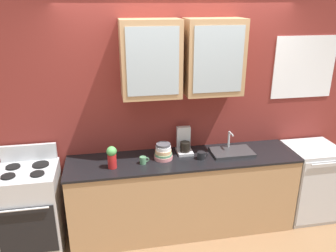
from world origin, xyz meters
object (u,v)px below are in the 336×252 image
(vase, at_px, (112,157))
(dishwasher, at_px, (309,181))
(cup_near_sink, at_px, (201,155))
(bowl_stack, at_px, (163,152))
(cup_near_bowls, at_px, (143,160))
(coffee_maker, at_px, (184,143))
(sink_faucet, at_px, (232,151))
(stove_range, at_px, (31,209))

(vase, height_order, dishwasher, vase)
(vase, height_order, cup_near_sink, vase)
(bowl_stack, bearing_deg, cup_near_bowls, -161.75)
(dishwasher, bearing_deg, coffee_maker, 174.12)
(cup_near_bowls, bearing_deg, dishwasher, 1.33)
(bowl_stack, relative_size, cup_near_bowls, 1.97)
(sink_faucet, bearing_deg, stove_range, -179.41)
(cup_near_sink, height_order, coffee_maker, coffee_maker)
(bowl_stack, xyz_separation_m, coffee_maker, (0.26, 0.13, 0.03))
(cup_near_bowls, height_order, coffee_maker, coffee_maker)
(sink_faucet, bearing_deg, cup_near_bowls, -175.80)
(vase, height_order, coffee_maker, coffee_maker)
(cup_near_sink, bearing_deg, dishwasher, 2.05)
(cup_near_bowls, xyz_separation_m, coffee_maker, (0.49, 0.20, 0.07))
(dishwasher, bearing_deg, bowl_stack, 179.09)
(bowl_stack, height_order, cup_near_sink, bowl_stack)
(sink_faucet, height_order, vase, vase)
(stove_range, xyz_separation_m, coffee_maker, (1.68, 0.15, 0.55))
(cup_near_sink, relative_size, dishwasher, 0.13)
(stove_range, xyz_separation_m, bowl_stack, (1.42, 0.02, 0.53))
(sink_faucet, xyz_separation_m, cup_near_sink, (-0.38, -0.08, 0.02))
(sink_faucet, relative_size, coffee_maker, 1.60)
(stove_range, height_order, cup_near_sink, stove_range)
(bowl_stack, distance_m, cup_near_sink, 0.41)
(vase, bearing_deg, cup_near_bowls, 6.61)
(stove_range, bearing_deg, coffee_maker, 5.21)
(stove_range, xyz_separation_m, cup_near_sink, (1.82, -0.05, 0.49))
(stove_range, distance_m, coffee_maker, 1.78)
(bowl_stack, relative_size, dishwasher, 0.22)
(stove_range, relative_size, dishwasher, 1.20)
(sink_faucet, distance_m, cup_near_sink, 0.39)
(vase, xyz_separation_m, dishwasher, (2.34, 0.08, -0.58))
(stove_range, relative_size, cup_near_sink, 9.22)
(vase, distance_m, cup_near_sink, 0.96)
(sink_faucet, height_order, coffee_maker, coffee_maker)
(stove_range, height_order, dishwasher, stove_range)
(vase, height_order, cup_near_bowls, vase)
(coffee_maker, bearing_deg, cup_near_bowls, -157.25)
(bowl_stack, height_order, coffee_maker, coffee_maker)
(vase, xyz_separation_m, coffee_maker, (0.81, 0.24, -0.02))
(bowl_stack, xyz_separation_m, dishwasher, (1.79, -0.03, -0.53))
(coffee_maker, bearing_deg, vase, -163.36)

